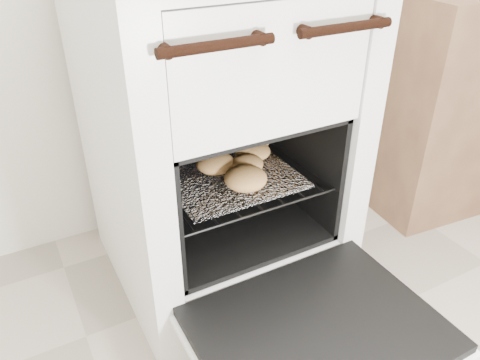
# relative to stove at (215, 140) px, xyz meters

# --- Properties ---
(stove) EXTENTS (0.66, 0.73, 1.01)m
(stove) POSITION_rel_stove_xyz_m (0.00, 0.00, 0.00)
(stove) COLOR silver
(stove) RESTS_ON ground
(oven_door) EXTENTS (0.59, 0.46, 0.04)m
(oven_door) POSITION_rel_stove_xyz_m (-0.00, -0.56, -0.27)
(oven_door) COLOR black
(oven_door) RESTS_ON stove
(oven_rack) EXTENTS (0.48, 0.46, 0.01)m
(oven_rack) POSITION_rel_stove_xyz_m (0.00, -0.07, -0.08)
(oven_rack) COLOR black
(oven_rack) RESTS_ON stove
(foil_sheet) EXTENTS (0.37, 0.33, 0.01)m
(foil_sheet) POSITION_rel_stove_xyz_m (0.00, -0.09, -0.08)
(foil_sheet) COLOR white
(foil_sheet) RESTS_ON oven_rack
(baked_rolls) EXTENTS (0.31, 0.36, 0.06)m
(baked_rolls) POSITION_rel_stove_xyz_m (0.06, -0.07, -0.04)
(baked_rolls) COLOR #E3A55A
(baked_rolls) RESTS_ON foil_sheet
(counter) EXTENTS (0.89, 0.64, 0.85)m
(counter) POSITION_rel_stove_xyz_m (1.15, 0.05, -0.07)
(counter) COLOR brown
(counter) RESTS_ON ground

